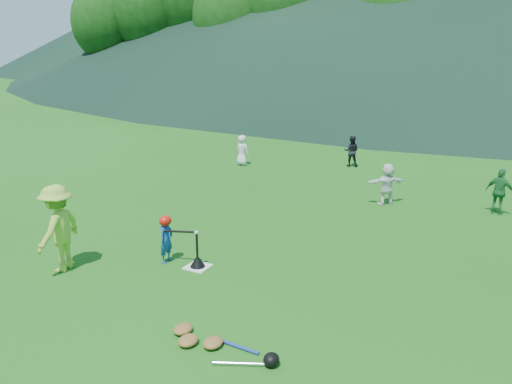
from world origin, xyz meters
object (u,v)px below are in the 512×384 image
at_px(adult_coach, 58,228).
at_px(batting_tee, 198,261).
at_px(fielder_c, 500,192).
at_px(equipment_pile, 213,343).
at_px(fielder_a, 242,150).
at_px(fielder_d, 387,184).
at_px(fielder_b, 351,151).
at_px(home_plate, 198,267).
at_px(batter_child, 166,240).

xyz_separation_m(adult_coach, batting_tee, (2.29, 1.29, -0.73)).
relative_size(fielder_c, equipment_pile, 0.67).
distance_m(fielder_a, fielder_c, 8.77).
distance_m(fielder_c, fielder_d, 2.81).
distance_m(fielder_b, equipment_pile, 12.07).
distance_m(fielder_b, batting_tee, 9.79).
height_order(adult_coach, fielder_a, adult_coach).
distance_m(adult_coach, fielder_a, 9.50).
xyz_separation_m(home_plate, equipment_pile, (1.71, -2.17, 0.06)).
bearing_deg(equipment_pile, batter_child, 138.79).
bearing_deg(fielder_c, adult_coach, 63.96).
bearing_deg(batting_tee, batter_child, -175.05).
xyz_separation_m(fielder_a, fielder_b, (3.60, 1.65, 0.00)).
relative_size(fielder_b, batting_tee, 1.63).
distance_m(adult_coach, fielder_c, 10.59).
relative_size(fielder_a, fielder_d, 0.96).
distance_m(batter_child, batting_tee, 0.78).
bearing_deg(batter_child, equipment_pile, -128.88).
bearing_deg(fielder_b, fielder_a, 11.66).
distance_m(batter_child, fielder_d, 6.62).
xyz_separation_m(fielder_b, fielder_d, (2.21, -3.94, 0.02)).
xyz_separation_m(fielder_d, equipment_pile, (-0.60, -8.01, -0.51)).
bearing_deg(fielder_d, fielder_c, 149.08).
bearing_deg(fielder_d, batting_tee, 27.97).
distance_m(fielder_a, batting_tee, 8.86).
height_order(fielder_d, equipment_pile, fielder_d).
distance_m(fielder_d, batting_tee, 6.30).
distance_m(fielder_a, equipment_pile, 11.55).
xyz_separation_m(fielder_b, batting_tee, (-0.10, -9.78, -0.43)).
height_order(home_plate, adult_coach, adult_coach).
bearing_deg(equipment_pile, fielder_d, 85.73).
xyz_separation_m(home_plate, fielder_b, (0.10, 9.78, 0.55)).
height_order(fielder_c, batting_tee, fielder_c).
xyz_separation_m(batter_child, fielder_a, (-2.80, 8.19, 0.07)).
distance_m(home_plate, fielder_a, 8.87).
xyz_separation_m(fielder_a, fielder_c, (8.58, -1.83, 0.05)).
relative_size(fielder_a, fielder_c, 0.91).
distance_m(fielder_c, batting_tee, 8.12).
height_order(fielder_c, equipment_pile, fielder_c).
bearing_deg(fielder_b, fielder_d, 106.33).
relative_size(home_plate, fielder_c, 0.37).
xyz_separation_m(home_plate, fielder_c, (5.09, 6.31, 0.59)).
bearing_deg(home_plate, batter_child, -175.05).
height_order(batter_child, fielder_c, fielder_c).
height_order(fielder_b, fielder_c, fielder_c).
bearing_deg(equipment_pile, batting_tee, 128.28).
relative_size(fielder_a, batting_tee, 1.62).
bearing_deg(adult_coach, batter_child, 116.35).
distance_m(home_plate, fielder_c, 8.12).
bearing_deg(batter_child, fielder_a, 21.18).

